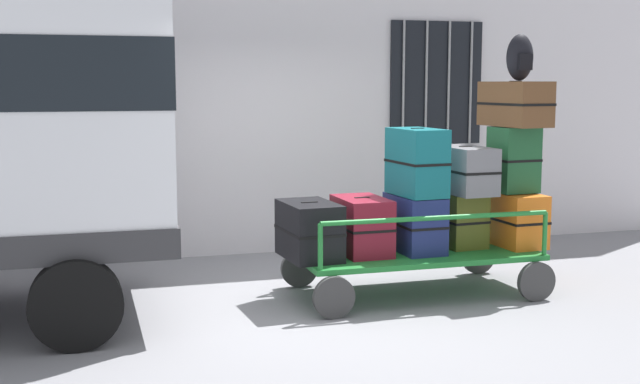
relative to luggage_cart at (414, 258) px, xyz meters
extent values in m
plane|color=gray|center=(-0.98, -0.05, -0.35)|extent=(40.00, 40.00, 0.00)
cube|color=silver|center=(-0.98, 2.40, 2.15)|extent=(12.00, 0.30, 5.00)
cube|color=black|center=(-2.78, 2.23, 1.65)|extent=(1.20, 0.04, 1.50)
cylinder|color=gray|center=(-3.23, 2.19, 1.65)|extent=(0.03, 0.03, 1.50)
cylinder|color=gray|center=(-2.93, 2.19, 1.65)|extent=(0.03, 0.03, 1.50)
cylinder|color=gray|center=(-2.63, 2.19, 1.65)|extent=(0.03, 0.03, 1.50)
cylinder|color=gray|center=(-2.33, 2.19, 1.65)|extent=(0.03, 0.03, 1.50)
cube|color=black|center=(1.22, 2.23, 1.65)|extent=(1.20, 0.04, 1.50)
cylinder|color=gray|center=(0.77, 2.19, 1.65)|extent=(0.03, 0.03, 1.50)
cylinder|color=gray|center=(1.07, 2.19, 1.65)|extent=(0.03, 0.03, 1.50)
cylinder|color=gray|center=(1.37, 2.19, 1.65)|extent=(0.03, 0.03, 1.50)
cylinder|color=gray|center=(1.67, 2.19, 1.65)|extent=(0.03, 0.03, 1.50)
cylinder|color=black|center=(-3.09, -0.78, 0.00)|extent=(0.70, 0.22, 0.70)
cube|color=#1E722D|center=(0.00, 0.00, 0.04)|extent=(2.25, 1.10, 0.05)
cylinder|color=#383838|center=(0.98, -0.57, -0.17)|extent=(0.37, 0.06, 0.37)
cylinder|color=#383838|center=(0.98, 0.57, -0.17)|extent=(0.37, 0.06, 0.37)
cylinder|color=#383838|center=(-0.98, -0.57, -0.17)|extent=(0.37, 0.06, 0.37)
cylinder|color=#383838|center=(-0.98, 0.57, -0.17)|extent=(0.37, 0.06, 0.37)
cylinder|color=#1E722D|center=(1.09, -0.51, 0.27)|extent=(0.04, 0.04, 0.40)
cylinder|color=#1E722D|center=(1.09, 0.51, 0.27)|extent=(0.04, 0.04, 0.40)
cylinder|color=#1E722D|center=(-1.09, -0.51, 0.27)|extent=(0.04, 0.04, 0.40)
cylinder|color=#1E722D|center=(-1.09, 0.51, 0.27)|extent=(0.04, 0.04, 0.40)
cylinder|color=#1E722D|center=(0.00, -0.51, 0.47)|extent=(2.17, 0.04, 0.04)
cylinder|color=#1E722D|center=(0.00, 0.51, 0.47)|extent=(2.17, 0.04, 0.04)
cube|color=black|center=(-1.05, -0.02, 0.32)|extent=(0.49, 0.73, 0.51)
cube|color=black|center=(-1.05, -0.02, 0.32)|extent=(0.50, 0.74, 0.02)
cube|color=black|center=(-1.05, -0.02, 0.58)|extent=(0.15, 0.04, 0.02)
cube|color=maroon|center=(-0.52, 0.03, 0.33)|extent=(0.43, 0.68, 0.53)
cube|color=black|center=(-0.52, 0.03, 0.33)|extent=(0.44, 0.69, 0.02)
cube|color=black|center=(-0.52, 0.03, 0.59)|extent=(0.14, 0.03, 0.02)
cube|color=navy|center=(0.00, 0.00, 0.33)|extent=(0.40, 0.70, 0.53)
cube|color=black|center=(0.00, 0.00, 0.33)|extent=(0.41, 0.71, 0.02)
cube|color=black|center=(0.00, 0.00, 0.59)|extent=(0.13, 0.03, 0.02)
cube|color=#0F5960|center=(0.00, -0.02, 0.92)|extent=(0.41, 0.66, 0.63)
cube|color=black|center=(0.00, -0.02, 0.92)|extent=(0.42, 0.67, 0.02)
cube|color=black|center=(0.00, -0.02, 1.23)|extent=(0.13, 0.04, 0.02)
cube|color=#4C5119|center=(0.52, -0.04, 0.33)|extent=(0.39, 0.28, 0.52)
cube|color=black|center=(0.52, -0.04, 0.33)|extent=(0.40, 0.29, 0.02)
cube|color=black|center=(0.52, -0.04, 0.59)|extent=(0.13, 0.04, 0.02)
cube|color=slate|center=(0.52, 0.02, 0.82)|extent=(0.41, 0.71, 0.45)
cube|color=black|center=(0.52, 0.02, 0.82)|extent=(0.42, 0.72, 0.02)
cube|color=black|center=(0.52, 0.02, 1.04)|extent=(0.13, 0.04, 0.02)
cube|color=orange|center=(1.05, 0.03, 0.33)|extent=(0.42, 0.78, 0.52)
cube|color=black|center=(1.05, 0.03, 0.33)|extent=(0.43, 0.79, 0.02)
cube|color=black|center=(1.05, 0.03, 0.58)|extent=(0.13, 0.04, 0.02)
cube|color=#194C28|center=(1.05, 0.03, 0.91)|extent=(0.42, 0.41, 0.64)
cube|color=black|center=(1.05, 0.03, 0.91)|extent=(0.43, 0.42, 0.02)
cube|color=black|center=(1.05, 0.03, 1.22)|extent=(0.14, 0.04, 0.02)
cube|color=brown|center=(1.05, 0.03, 1.45)|extent=(0.43, 0.80, 0.43)
cube|color=black|center=(1.05, 0.03, 1.45)|extent=(0.44, 0.81, 0.02)
cube|color=black|center=(1.05, 0.03, 1.66)|extent=(0.13, 0.04, 0.02)
ellipsoid|color=black|center=(1.04, -0.04, 1.89)|extent=(0.27, 0.19, 0.44)
cube|color=black|center=(1.04, -0.13, 1.85)|extent=(0.14, 0.06, 0.15)
camera|label=1|loc=(-3.01, -6.97, 1.65)|focal=45.40mm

